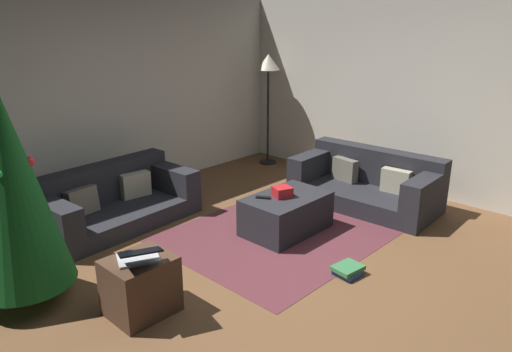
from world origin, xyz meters
TOP-DOWN VIEW (x-y plane):
  - ground_plane at (0.00, 0.00)m, footprint 6.40×6.40m
  - rear_partition at (0.00, 3.14)m, footprint 6.40×0.12m
  - corner_partition at (3.14, 0.00)m, footprint 0.12×6.40m
  - couch_left at (-0.34, 2.25)m, footprint 1.87×1.01m
  - couch_right at (2.24, 0.39)m, footprint 0.98×1.85m
  - ottoman at (0.87, 0.60)m, footprint 0.96×0.62m
  - gift_box at (0.82, 0.63)m, footprint 0.24×0.23m
  - tv_remote at (0.63, 0.74)m, footprint 0.12×0.16m
  - christmas_tree at (-1.73, 1.29)m, footprint 0.81×0.81m
  - side_table at (-1.16, 0.45)m, footprint 0.52×0.44m
  - laptop at (-1.18, 0.39)m, footprint 0.46×0.51m
  - book_stack at (0.51, -0.45)m, footprint 0.30×0.24m
  - corner_lamp at (2.71, 2.56)m, footprint 0.36×0.36m
  - area_rug at (0.87, 0.60)m, footprint 2.60×2.00m

SIDE VIEW (x-z plane):
  - ground_plane at x=0.00m, z-range 0.00..0.00m
  - area_rug at x=0.87m, z-range 0.00..0.01m
  - book_stack at x=0.51m, z-range 0.00..0.09m
  - ottoman at x=0.87m, z-range 0.00..0.43m
  - side_table at x=-1.16m, z-range 0.00..0.49m
  - couch_left at x=-0.34m, z-range -0.07..0.59m
  - couch_right at x=2.24m, z-range -0.07..0.61m
  - tv_remote at x=0.63m, z-range 0.43..0.45m
  - gift_box at x=0.82m, z-range 0.43..0.54m
  - laptop at x=-1.18m, z-range 0.45..0.64m
  - christmas_tree at x=-1.73m, z-range 0.05..2.00m
  - rear_partition at x=0.00m, z-range 0.00..2.60m
  - corner_partition at x=3.14m, z-range 0.00..2.60m
  - corner_lamp at x=2.71m, z-range 0.62..2.39m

